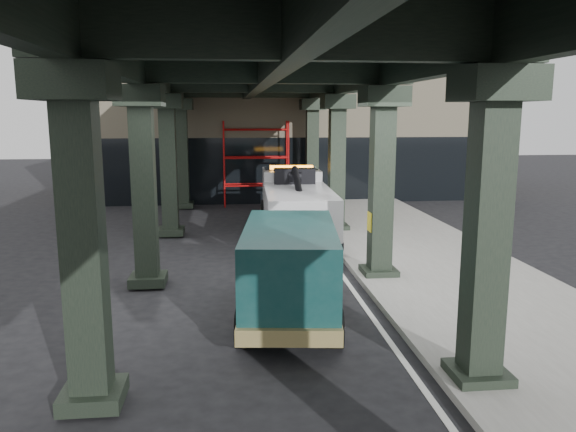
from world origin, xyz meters
TOP-DOWN VIEW (x-y plane):
  - ground at (0.00, 0.00)m, footprint 90.00×90.00m
  - sidewalk at (4.50, 2.00)m, footprint 5.00×40.00m
  - lane_stripe at (1.70, 2.00)m, footprint 0.12×38.00m
  - viaduct at (-0.40, 2.00)m, footprint 7.40×32.00m
  - building at (2.00, 20.00)m, footprint 22.00×10.00m
  - scaffolding at (0.00, 14.64)m, footprint 3.08×0.88m
  - tow_truck at (1.02, 7.47)m, footprint 2.52×7.77m
  - towed_van at (-0.06, -0.56)m, footprint 2.51×5.23m

SIDE VIEW (x-z plane):
  - ground at x=0.00m, z-range 0.00..0.00m
  - lane_stripe at x=1.70m, z-range 0.00..0.01m
  - sidewalk at x=4.50m, z-range 0.00..0.15m
  - towed_van at x=-0.06m, z-range 0.08..2.12m
  - tow_truck at x=1.02m, z-range -0.03..2.49m
  - scaffolding at x=0.00m, z-range 0.11..4.11m
  - building at x=2.00m, z-range 0.00..8.00m
  - viaduct at x=-0.40m, z-range 2.26..8.66m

